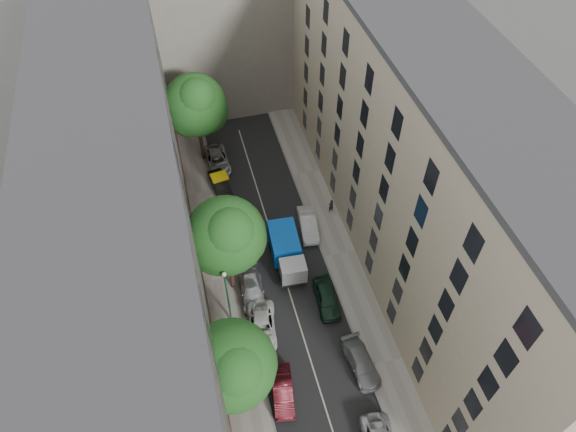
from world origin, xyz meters
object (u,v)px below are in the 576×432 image
object	(u,v)px
car_left_5	(220,184)
tree_mid	(228,238)
car_right_2	(327,298)
car_left_1	(283,391)
car_left_4	(242,236)
tarp_truck	(287,251)
car_right_3	(308,224)
tree_near	(233,367)
car_left_3	(252,290)
lamp_post	(227,292)
car_left_6	(217,161)
pedestrian	(331,205)
car_right_1	(361,363)
tree_far	(196,107)
car_left_2	(262,326)

from	to	relation	value
car_left_5	tree_mid	xyz separation A→B (m)	(-0.90, -12.11, 6.25)
car_right_2	car_left_1	bearing A→B (deg)	-125.41
car_left_1	car_left_4	world-z (taller)	car_left_4
tarp_truck	car_right_2	bearing A→B (deg)	-62.65
car_right_3	tree_near	distance (m)	18.32
tarp_truck	car_left_3	xyz separation A→B (m)	(-3.75, -2.64, -0.79)
car_left_1	tree_near	world-z (taller)	tree_near
tree_near	car_left_3	bearing A→B (deg)	71.80
car_left_4	lamp_post	xyz separation A→B (m)	(-2.56, -8.01, 3.57)
tree_near	tarp_truck	bearing A→B (deg)	59.96
car_left_6	pedestrian	size ratio (longest dim) A/B	3.32
car_left_4	car_right_1	world-z (taller)	car_left_4
car_left_1	lamp_post	distance (m)	8.41
tarp_truck	pedestrian	world-z (taller)	tarp_truck
car_right_3	pedestrian	size ratio (longest dim) A/B	2.93
car_left_4	car_left_6	distance (m)	10.85
tarp_truck	car_right_1	distance (m)	11.67
car_right_2	tarp_truck	bearing A→B (deg)	117.63
car_left_5	car_right_3	xyz separation A→B (m)	(7.13, -7.40, 0.04)
tree_near	tree_far	bearing A→B (deg)	86.66
tarp_truck	tree_far	distance (m)	17.15
car_left_6	car_left_4	bearing A→B (deg)	-88.65
tree_near	car_left_6	bearing A→B (deg)	83.80
car_left_3	car_right_3	xyz separation A→B (m)	(6.68, 5.80, 0.01)
tree_far	tree_mid	bearing A→B (deg)	-90.00
car_right_1	tree_far	bearing A→B (deg)	102.15
car_left_5	lamp_post	bearing A→B (deg)	-104.83
car_left_4	car_right_1	size ratio (longest dim) A/B	0.95
car_left_5	pedestrian	bearing A→B (deg)	-38.52
car_left_3	car_left_6	bearing A→B (deg)	92.67
car_right_3	tree_far	bearing A→B (deg)	129.69
car_left_6	tree_near	bearing A→B (deg)	-97.43
car_left_4	pedestrian	world-z (taller)	pedestrian
tarp_truck	car_right_3	xyz separation A→B (m)	(2.93, 3.16, -0.78)
car_right_1	car_right_3	world-z (taller)	car_right_3
lamp_post	pedestrian	xyz separation A→B (m)	(11.68, 9.46, -3.39)
tarp_truck	car_right_3	world-z (taller)	tarp_truck
car_left_6	car_right_1	bearing A→B (deg)	-76.06
tarp_truck	car_left_3	size ratio (longest dim) A/B	1.23
car_right_2	pedestrian	distance (m)	10.42
car_left_5	lamp_post	world-z (taller)	lamp_post
tree_near	tree_far	size ratio (longest dim) A/B	0.88
tarp_truck	tree_far	xyz separation A→B (m)	(-5.10, 15.45, 5.42)
car_left_2	car_right_3	bearing A→B (deg)	64.00
car_right_2	car_left_4	bearing A→B (deg)	127.88
tree_mid	car_left_5	bearing A→B (deg)	85.73
car_right_3	tree_mid	xyz separation A→B (m)	(-8.03, -4.71, 6.21)
tree_near	tree_mid	bearing A→B (deg)	81.04
car_left_2	car_left_4	size ratio (longest dim) A/B	1.13
car_left_1	car_left_6	distance (m)	26.00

